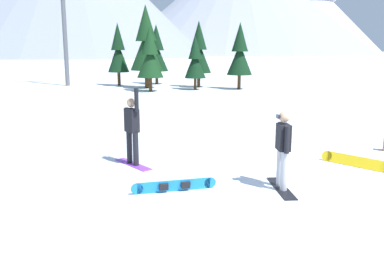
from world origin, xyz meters
name	(u,v)px	position (x,y,z in m)	size (l,w,h in m)	color
ground_plane	(334,202)	(0.00, 0.00, 0.00)	(800.00, 800.00, 0.00)	white
snowboarder_foreground	(283,148)	(-0.71, 0.97, 0.92)	(0.47, 1.50, 1.74)	black
snowboarder_midground	(132,129)	(-3.82, 3.54, 0.99)	(0.92, 1.41, 2.07)	#993FD8
loose_snowboard_far_spare	(355,161)	(1.92, 2.22, 0.14)	(1.16, 1.63, 0.28)	yellow
loose_snowboard_near_left	(174,186)	(-3.07, 1.25, 0.13)	(1.89, 0.19, 0.27)	#1E8CD8
pine_tree_twin	(240,53)	(5.45, 22.87, 2.74)	(1.92, 1.92, 5.03)	#472D19
pine_tree_broad	(195,60)	(2.07, 23.18, 2.21)	(1.60, 1.60, 4.05)	#472D19
pine_tree_slender	(156,52)	(-0.18, 28.85, 2.81)	(2.04, 2.04, 5.15)	#472D19
pine_tree_leaning	(146,43)	(-1.40, 25.22, 3.49)	(2.51, 2.51, 6.41)	#472D19
pine_tree_short	(199,51)	(2.79, 25.19, 2.86)	(1.99, 1.99, 5.25)	#472D19
pine_tree_young	(150,56)	(-1.39, 22.50, 2.54)	(1.91, 1.91, 4.66)	#472D19
pine_tree_tall	(118,52)	(-3.49, 27.85, 2.82)	(1.77, 1.77, 5.18)	#472D19
ski_lift_tower	(64,14)	(-7.75, 28.77, 5.87)	(3.39, 0.36, 10.27)	#595B60
peak_west_ridge	(296,9)	(109.18, 232.23, 27.15)	(102.88, 102.88, 51.96)	#B2B7C6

